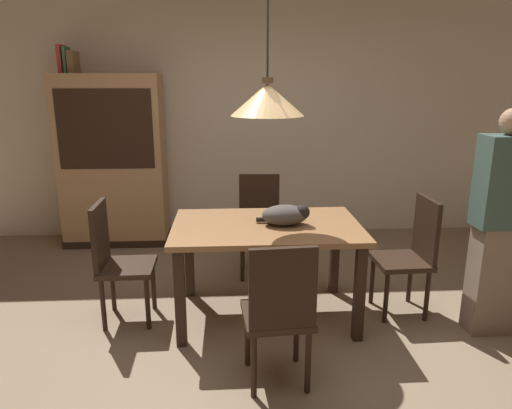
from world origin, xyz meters
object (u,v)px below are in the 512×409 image
(person_standing, at_px, (499,225))
(book_red_tall, at_px, (62,59))
(chair_right_side, at_px, (412,251))
(chair_left_side, at_px, (116,257))
(book_brown_thick, at_px, (73,62))
(cat_sleeping, at_px, (286,215))
(pendant_lamp, at_px, (267,99))
(dining_table, at_px, (266,237))
(chair_far_back, at_px, (259,220))
(book_green_slim, at_px, (67,60))
(chair_near_front, at_px, (279,309))
(hutch_bookcase, at_px, (113,165))

(person_standing, bearing_deg, book_red_tall, 149.41)
(chair_right_side, xyz_separation_m, person_standing, (0.48, -0.32, 0.30))
(chair_left_side, xyz_separation_m, book_brown_thick, (-0.73, 1.80, 1.45))
(cat_sleeping, distance_m, pendant_lamp, 0.85)
(book_red_tall, bearing_deg, dining_table, -42.43)
(chair_far_back, bearing_deg, person_standing, -36.65)
(chair_far_back, distance_m, cat_sleeping, 0.96)
(dining_table, relative_size, book_green_slim, 5.38)
(chair_right_side, bearing_deg, book_green_slim, 149.49)
(chair_far_back, xyz_separation_m, chair_near_front, (0.00, -1.76, 0.00))
(chair_near_front, relative_size, cat_sleeping, 2.38)
(chair_far_back, height_order, cat_sleeping, chair_far_back)
(chair_far_back, bearing_deg, chair_near_front, -89.92)
(book_brown_thick, bearing_deg, hutch_bookcase, -0.27)
(chair_left_side, xyz_separation_m, book_red_tall, (-0.84, 1.80, 1.48))
(person_standing, bearing_deg, pendant_lamp, 168.94)
(dining_table, bearing_deg, book_green_slim, 136.85)
(chair_far_back, height_order, chair_near_front, same)
(cat_sleeping, xyz_separation_m, book_red_tall, (-2.11, 1.82, 1.16))
(chair_left_side, relative_size, hutch_bookcase, 0.50)
(dining_table, bearing_deg, cat_sleeping, -7.37)
(book_green_slim, bearing_deg, chair_left_side, -66.32)
(dining_table, xyz_separation_m, book_red_tall, (-1.97, 1.80, 1.34))
(cat_sleeping, relative_size, hutch_bookcase, 0.21)
(cat_sleeping, relative_size, book_brown_thick, 1.63)
(chair_near_front, bearing_deg, chair_right_side, 38.11)
(dining_table, height_order, book_green_slim, book_green_slim)
(book_red_tall, xyz_separation_m, book_green_slim, (0.05, 0.00, -0.01))
(book_brown_thick, bearing_deg, chair_left_side, -67.97)
(chair_near_front, xyz_separation_m, cat_sleeping, (0.14, 0.86, 0.32))
(dining_table, distance_m, book_green_slim, 2.95)
(book_brown_thick, relative_size, person_standing, 0.15)
(book_green_slim, bearing_deg, chair_right_side, -30.51)
(hutch_bookcase, bearing_deg, chair_right_side, -33.94)
(book_red_tall, bearing_deg, cat_sleeping, -40.71)
(book_brown_thick, bearing_deg, book_green_slim, 180.00)
(pendant_lamp, bearing_deg, book_brown_thick, 135.92)
(chair_near_front, bearing_deg, chair_left_side, 142.30)
(chair_near_front, relative_size, book_red_tall, 3.32)
(book_red_tall, bearing_deg, chair_left_side, -65.03)
(book_red_tall, relative_size, book_brown_thick, 1.17)
(chair_left_side, xyz_separation_m, hutch_bookcase, (-0.41, 1.80, 0.38))
(hutch_bookcase, height_order, book_green_slim, book_green_slim)
(book_green_slim, bearing_deg, book_red_tall, 180.00)
(chair_right_side, relative_size, cat_sleeping, 2.38)
(book_red_tall, bearing_deg, pendant_lamp, -42.43)
(book_green_slim, bearing_deg, book_brown_thick, 0.00)
(chair_left_side, bearing_deg, book_green_slim, 113.68)
(chair_left_side, bearing_deg, cat_sleeping, -0.77)
(dining_table, height_order, chair_right_side, chair_right_side)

